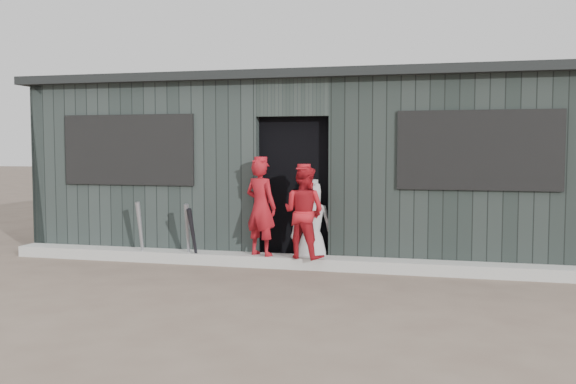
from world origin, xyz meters
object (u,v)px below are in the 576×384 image
(bat_left, at_px, (141,232))
(bat_mid, at_px, (188,233))
(player_red_right, at_px, (304,212))
(player_grey_back, at_px, (312,224))
(player_red_left, at_px, (261,207))
(dugout, at_px, (315,166))
(bat_right, at_px, (193,236))

(bat_left, distance_m, bat_mid, 0.70)
(player_red_right, bearing_deg, bat_left, 17.52)
(bat_mid, xyz_separation_m, player_grey_back, (1.66, 0.31, 0.15))
(player_red_left, bearing_deg, dugout, -79.60)
(bat_right, xyz_separation_m, player_grey_back, (1.54, 0.39, 0.17))
(bat_right, height_order, dugout, dugout)
(bat_mid, xyz_separation_m, dugout, (1.39, 1.78, 0.87))
(bat_left, relative_size, player_red_right, 0.70)
(player_red_left, relative_size, dugout, 0.16)
(bat_right, xyz_separation_m, player_red_left, (0.91, 0.14, 0.40))
(bat_mid, relative_size, bat_right, 1.05)
(bat_left, distance_m, player_red_left, 1.76)
(bat_mid, bearing_deg, player_red_left, 3.25)
(bat_mid, distance_m, player_grey_back, 1.69)
(dugout, bearing_deg, player_red_left, -101.95)
(player_red_right, bearing_deg, player_red_left, 10.98)
(bat_left, distance_m, bat_right, 0.82)
(bat_left, xyz_separation_m, player_red_left, (1.72, 0.06, 0.37))
(player_red_right, relative_size, player_grey_back, 1.06)
(bat_right, bearing_deg, player_red_right, 2.73)
(player_red_right, bearing_deg, bat_mid, 17.22)
(bat_mid, xyz_separation_m, player_red_right, (1.62, -0.01, 0.33))
(bat_mid, distance_m, player_red_left, 1.09)
(player_red_left, xyz_separation_m, dugout, (0.37, 1.73, 0.49))
(player_red_left, distance_m, dugout, 1.83)
(bat_left, xyz_separation_m, player_red_right, (2.32, -0.01, 0.33))
(dugout, bearing_deg, bat_left, -139.37)
(player_red_right, xyz_separation_m, dugout, (-0.24, 1.80, 0.54))
(player_grey_back, distance_m, dugout, 1.66)
(player_red_left, relative_size, player_grey_back, 1.14)
(bat_right, distance_m, player_red_left, 1.00)
(bat_mid, height_order, player_grey_back, player_grey_back)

